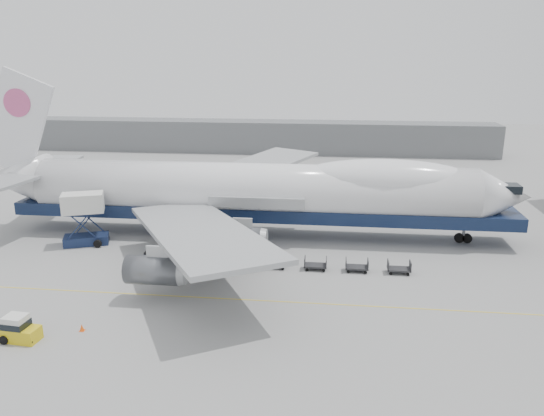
# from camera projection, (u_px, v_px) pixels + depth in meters

# --- Properties ---
(ground) EXTENTS (260.00, 260.00, 0.00)m
(ground) POSITION_uv_depth(u_px,v_px,m) (235.00, 273.00, 53.67)
(ground) COLOR gray
(ground) RESTS_ON ground
(apron_line) EXTENTS (60.00, 0.15, 0.01)m
(apron_line) POSITION_uv_depth(u_px,v_px,m) (223.00, 299.00, 47.94)
(apron_line) COLOR gold
(apron_line) RESTS_ON ground
(hangar) EXTENTS (110.00, 8.00, 7.00)m
(hangar) POSITION_uv_depth(u_px,v_px,m) (248.00, 136.00, 120.62)
(hangar) COLOR slate
(hangar) RESTS_ON ground
(airliner) EXTENTS (67.00, 55.30, 19.98)m
(airliner) POSITION_uv_depth(u_px,v_px,m) (258.00, 190.00, 63.49)
(airliner) COLOR white
(airliner) RESTS_ON ground
(catering_truck) EXTENTS (5.47, 4.55, 6.09)m
(catering_truck) POSITION_uv_depth(u_px,v_px,m) (84.00, 216.00, 60.91)
(catering_truck) COLOR #162244
(catering_truck) RESTS_ON ground
(baggage_tug) EXTENTS (2.93, 1.74, 2.06)m
(baggage_tug) POSITION_uv_depth(u_px,v_px,m) (19.00, 330.00, 40.69)
(baggage_tug) COLOR gold
(baggage_tug) RESTS_ON ground
(traffic_cone) EXTENTS (0.40, 0.40, 0.59)m
(traffic_cone) POSITION_uv_depth(u_px,v_px,m) (82.00, 328.00, 42.25)
(traffic_cone) COLOR #F1500C
(traffic_cone) RESTS_ON ground
(dolly_0) EXTENTS (2.30, 1.35, 1.30)m
(dolly_0) POSITION_uv_depth(u_px,v_px,m) (157.00, 258.00, 56.19)
(dolly_0) COLOR #2D2D30
(dolly_0) RESTS_ON ground
(dolly_1) EXTENTS (2.30, 1.35, 1.30)m
(dolly_1) POSITION_uv_depth(u_px,v_px,m) (195.00, 259.00, 55.73)
(dolly_1) COLOR #2D2D30
(dolly_1) RESTS_ON ground
(dolly_2) EXTENTS (2.30, 1.35, 1.30)m
(dolly_2) POSITION_uv_depth(u_px,v_px,m) (235.00, 261.00, 55.26)
(dolly_2) COLOR #2D2D30
(dolly_2) RESTS_ON ground
(dolly_3) EXTENTS (2.30, 1.35, 1.30)m
(dolly_3) POSITION_uv_depth(u_px,v_px,m) (275.00, 263.00, 54.79)
(dolly_3) COLOR #2D2D30
(dolly_3) RESTS_ON ground
(dolly_4) EXTENTS (2.30, 1.35, 1.30)m
(dolly_4) POSITION_uv_depth(u_px,v_px,m) (315.00, 265.00, 54.32)
(dolly_4) COLOR #2D2D30
(dolly_4) RESTS_ON ground
(dolly_5) EXTENTS (2.30, 1.35, 1.30)m
(dolly_5) POSITION_uv_depth(u_px,v_px,m) (357.00, 266.00, 53.86)
(dolly_5) COLOR #2D2D30
(dolly_5) RESTS_ON ground
(dolly_6) EXTENTS (2.30, 1.35, 1.30)m
(dolly_6) POSITION_uv_depth(u_px,v_px,m) (399.00, 268.00, 53.39)
(dolly_6) COLOR #2D2D30
(dolly_6) RESTS_ON ground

